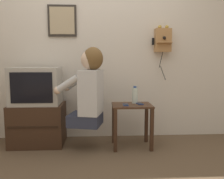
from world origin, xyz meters
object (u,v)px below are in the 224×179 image
at_px(water_bottle, 135,95).
at_px(framed_picture, 62,21).
at_px(person, 89,87).
at_px(television, 36,86).
at_px(cell_phone_spare, 139,104).
at_px(cell_phone_held, 126,105).
at_px(wall_phone_antique, 163,40).

bearing_deg(water_bottle, framed_picture, 160.49).
bearing_deg(water_bottle, person, -165.80).
height_order(television, cell_phone_spare, television).
distance_m(television, cell_phone_held, 1.12).
distance_m(wall_phone_antique, cell_phone_held, 1.03).
distance_m(framed_picture, cell_phone_spare, 1.46).
xyz_separation_m(framed_picture, water_bottle, (0.91, -0.32, -0.94)).
height_order(television, water_bottle, television).
height_order(television, framed_picture, framed_picture).
relative_size(person, wall_phone_antique, 1.26).
height_order(person, cell_phone_spare, person).
xyz_separation_m(television, cell_phone_spare, (1.26, -0.13, -0.21)).
bearing_deg(framed_picture, water_bottle, -19.51).
bearing_deg(cell_phone_held, wall_phone_antique, 37.81).
bearing_deg(person, television, 86.07).
height_order(television, cell_phone_held, television).
height_order(wall_phone_antique, framed_picture, framed_picture).
distance_m(wall_phone_antique, framed_picture, 1.34).
relative_size(wall_phone_antique, cell_phone_spare, 5.36).
xyz_separation_m(cell_phone_spare, water_bottle, (-0.05, 0.06, 0.09)).
bearing_deg(television, cell_phone_held, -9.89).
height_order(person, wall_phone_antique, wall_phone_antique).
bearing_deg(cell_phone_spare, framed_picture, 144.46).
relative_size(television, wall_phone_antique, 0.80).
height_order(wall_phone_antique, water_bottle, wall_phone_antique).
xyz_separation_m(person, cell_phone_spare, (0.60, 0.08, -0.21)).
relative_size(person, water_bottle, 4.28).
bearing_deg(framed_picture, wall_phone_antique, -1.93).
distance_m(wall_phone_antique, cell_phone_spare, 0.93).
distance_m(cell_phone_held, cell_phone_spare, 0.19).
xyz_separation_m(wall_phone_antique, cell_phone_spare, (-0.36, -0.34, -0.79)).
bearing_deg(wall_phone_antique, cell_phone_spare, -136.35).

